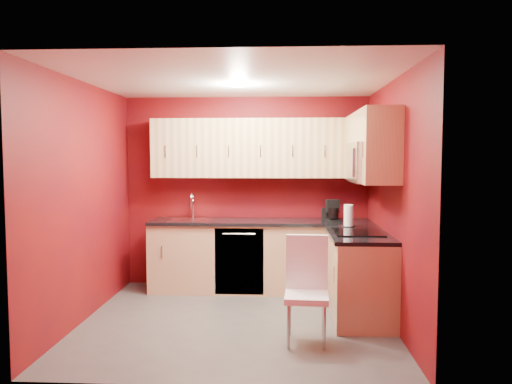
# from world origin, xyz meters

# --- Properties ---
(floor) EXTENTS (3.20, 3.20, 0.00)m
(floor) POSITION_xyz_m (0.00, 0.00, 0.00)
(floor) COLOR #4A4845
(floor) RESTS_ON ground
(ceiling) EXTENTS (3.20, 3.20, 0.00)m
(ceiling) POSITION_xyz_m (0.00, 0.00, 2.50)
(ceiling) COLOR white
(ceiling) RESTS_ON wall_back
(wall_back) EXTENTS (3.20, 0.00, 3.20)m
(wall_back) POSITION_xyz_m (0.00, 1.50, 1.25)
(wall_back) COLOR maroon
(wall_back) RESTS_ON floor
(wall_front) EXTENTS (3.20, 0.00, 3.20)m
(wall_front) POSITION_xyz_m (0.00, -1.50, 1.25)
(wall_front) COLOR maroon
(wall_front) RESTS_ON floor
(wall_left) EXTENTS (0.00, 3.00, 3.00)m
(wall_left) POSITION_xyz_m (-1.60, 0.00, 1.25)
(wall_left) COLOR maroon
(wall_left) RESTS_ON floor
(wall_right) EXTENTS (0.00, 3.00, 3.00)m
(wall_right) POSITION_xyz_m (1.60, 0.00, 1.25)
(wall_right) COLOR maroon
(wall_right) RESTS_ON floor
(base_cabinets_back) EXTENTS (2.80, 0.60, 0.87)m
(base_cabinets_back) POSITION_xyz_m (0.20, 1.20, 0.43)
(base_cabinets_back) COLOR tan
(base_cabinets_back) RESTS_ON floor
(base_cabinets_right) EXTENTS (0.60, 1.30, 0.87)m
(base_cabinets_right) POSITION_xyz_m (1.30, 0.25, 0.43)
(base_cabinets_right) COLOR tan
(base_cabinets_right) RESTS_ON floor
(countertop_back) EXTENTS (2.80, 0.63, 0.04)m
(countertop_back) POSITION_xyz_m (0.20, 1.19, 0.89)
(countertop_back) COLOR black
(countertop_back) RESTS_ON base_cabinets_back
(countertop_right) EXTENTS (0.63, 1.27, 0.04)m
(countertop_right) POSITION_xyz_m (1.29, 0.23, 0.89)
(countertop_right) COLOR black
(countertop_right) RESTS_ON base_cabinets_right
(upper_cabinets_back) EXTENTS (2.80, 0.35, 0.75)m
(upper_cabinets_back) POSITION_xyz_m (0.20, 1.32, 1.83)
(upper_cabinets_back) COLOR #E9BE83
(upper_cabinets_back) RESTS_ON wall_back
(upper_cabinets_right) EXTENTS (0.35, 1.55, 0.75)m
(upper_cabinets_right) POSITION_xyz_m (1.42, 0.44, 1.89)
(upper_cabinets_right) COLOR #E9BE83
(upper_cabinets_right) RESTS_ON wall_right
(microwave) EXTENTS (0.42, 0.76, 0.42)m
(microwave) POSITION_xyz_m (1.39, 0.20, 1.66)
(microwave) COLOR silver
(microwave) RESTS_ON upper_cabinets_right
(cooktop) EXTENTS (0.50, 0.55, 0.01)m
(cooktop) POSITION_xyz_m (1.28, 0.20, 0.92)
(cooktop) COLOR black
(cooktop) RESTS_ON countertop_right
(sink) EXTENTS (0.52, 0.42, 0.35)m
(sink) POSITION_xyz_m (-0.70, 1.20, 0.94)
(sink) COLOR silver
(sink) RESTS_ON countertop_back
(dishwasher_front) EXTENTS (0.60, 0.02, 0.82)m
(dishwasher_front) POSITION_xyz_m (-0.05, 0.91, 0.43)
(dishwasher_front) COLOR black
(dishwasher_front) RESTS_ON base_cabinets_back
(downlight) EXTENTS (0.20, 0.20, 0.01)m
(downlight) POSITION_xyz_m (0.00, 0.30, 2.48)
(downlight) COLOR white
(downlight) RESTS_ON ceiling
(coffee_maker) EXTENTS (0.20, 0.24, 0.27)m
(coffee_maker) POSITION_xyz_m (1.12, 1.12, 1.04)
(coffee_maker) COLOR black
(coffee_maker) RESTS_ON countertop_back
(napkin_holder) EXTENTS (0.15, 0.15, 0.14)m
(napkin_holder) POSITION_xyz_m (1.05, 1.32, 0.98)
(napkin_holder) COLOR black
(napkin_holder) RESTS_ON countertop_back
(paper_towel) EXTENTS (0.19, 0.19, 0.26)m
(paper_towel) POSITION_xyz_m (1.24, 0.66, 1.04)
(paper_towel) COLOR white
(paper_towel) RESTS_ON countertop_right
(dining_chair) EXTENTS (0.42, 0.44, 0.98)m
(dining_chair) POSITION_xyz_m (0.70, -0.58, 0.49)
(dining_chair) COLOR white
(dining_chair) RESTS_ON floor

